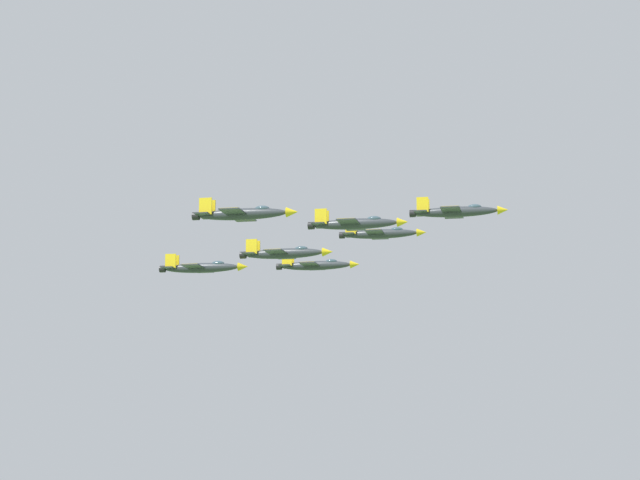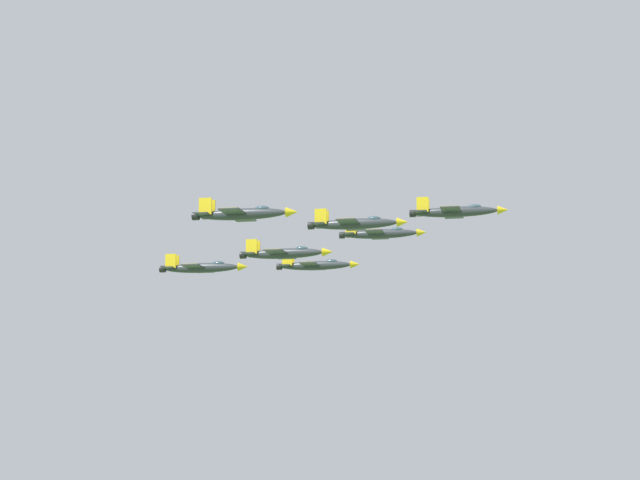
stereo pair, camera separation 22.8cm
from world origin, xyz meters
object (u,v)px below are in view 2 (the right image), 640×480
object	(u,v)px
jet_left_wingman	(381,234)
jet_left_outer	(316,265)
jet_slot_rear	(284,253)
jet_lead	(456,211)
jet_right_wingman	(355,223)
jet_trailing	(202,267)
jet_right_outer	(242,214)

from	to	relation	value
jet_left_wingman	jet_left_outer	world-z (taller)	jet_left_wingman
jet_slot_rear	jet_left_wingman	bearing A→B (deg)	41.39
jet_lead	jet_left_outer	xyz separation A→B (m)	(31.00, -17.41, -4.00)
jet_right_wingman	jet_trailing	xyz separation A→B (m)	(28.79, -6.11, -3.86)
jet_left_outer	jet_lead	bearing A→B (deg)	-40.83
jet_right_outer	jet_trailing	xyz separation A→B (m)	(17.70, -20.01, -3.62)
jet_right_outer	jet_slot_rear	world-z (taller)	jet_right_outer
jet_right_outer	jet_lead	bearing A→B (deg)	40.05
jet_right_wingman	jet_slot_rear	size ratio (longest dim) A/B	0.97
jet_slot_rear	jet_trailing	xyz separation A→B (m)	(13.29, 2.59, -1.84)
jet_lead	jet_left_wingman	world-z (taller)	jet_lead
jet_lead	jet_trailing	xyz separation A→B (m)	(39.88, 7.78, -7.35)
jet_right_wingman	jet_slot_rear	bearing A→B (deg)	139.18
jet_trailing	jet_slot_rear	bearing A→B (deg)	-1.13
jet_left_outer	jet_slot_rear	xyz separation A→B (m)	(-4.41, 22.60, -1.50)
jet_left_outer	jet_left_wingman	bearing A→B (deg)	-40.84
jet_lead	jet_right_outer	size ratio (longest dim) A/B	1.00
jet_right_wingman	jet_left_outer	bearing A→B (deg)	110.96
jet_lead	jet_slot_rear	distance (m)	27.64
jet_slot_rear	jet_trailing	bearing A→B (deg)	-178.98
jet_right_wingman	jet_right_outer	distance (m)	17.78
jet_left_outer	jet_right_outer	size ratio (longest dim) A/B	1.01
jet_left_wingman	jet_trailing	bearing A→B (deg)	-157.91
jet_right_outer	jet_left_outer	bearing A→B (deg)	89.68
jet_left_wingman	jet_right_outer	bearing A→B (deg)	-112.35
jet_left_outer	jet_right_outer	world-z (taller)	jet_right_outer
jet_left_wingman	jet_right_wingman	bearing A→B (deg)	-90.94
jet_left_outer	jet_slot_rear	world-z (taller)	jet_left_outer
jet_lead	jet_trailing	bearing A→B (deg)	179.28
jet_right_wingman	jet_right_outer	size ratio (longest dim) A/B	0.98
jet_left_outer	jet_slot_rear	size ratio (longest dim) A/B	1.00
jet_left_outer	jet_trailing	distance (m)	26.92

